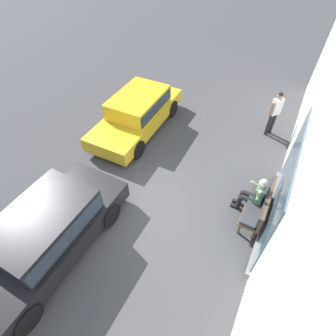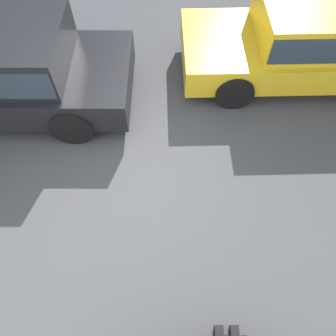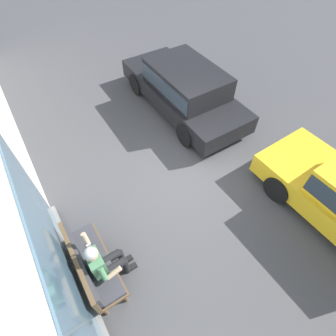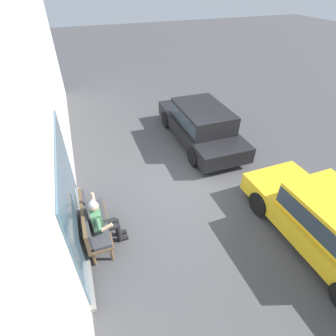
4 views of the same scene
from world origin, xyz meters
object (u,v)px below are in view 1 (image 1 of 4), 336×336
(parked_car_near, at_px, (138,111))
(pedestrian_standing, at_px, (275,111))
(person_on_phone, at_px, (255,194))
(parked_car_mid, at_px, (45,232))
(bench, at_px, (260,204))

(parked_car_near, height_order, pedestrian_standing, pedestrian_standing)
(person_on_phone, distance_m, parked_car_mid, 5.37)
(person_on_phone, xyz_separation_m, parked_car_mid, (3.46, -4.10, 0.05))
(bench, height_order, parked_car_mid, parked_car_mid)
(person_on_phone, bearing_deg, pedestrian_standing, -175.00)
(person_on_phone, bearing_deg, parked_car_near, -110.70)
(bench, xyz_separation_m, parked_car_mid, (3.31, -4.32, 0.18))
(bench, bearing_deg, parked_car_mid, -52.55)
(bench, relative_size, parked_car_mid, 0.34)
(parked_car_near, bearing_deg, person_on_phone, 69.30)
(person_on_phone, bearing_deg, bench, 55.77)
(pedestrian_standing, bearing_deg, parked_car_near, -67.11)
(parked_car_mid, bearing_deg, bench, 127.45)
(pedestrian_standing, bearing_deg, bench, 8.08)
(bench, relative_size, person_on_phone, 1.15)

